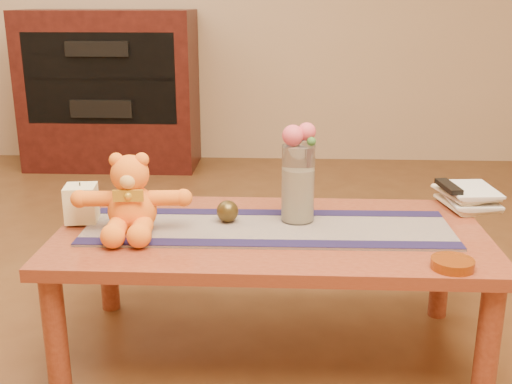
{
  "coord_description": "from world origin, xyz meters",
  "views": [
    {
      "loc": [
        0.04,
        -1.94,
        1.18
      ],
      "look_at": [
        -0.05,
        0.0,
        0.58
      ],
      "focal_mm": 44.19,
      "sensor_mm": 36.0,
      "label": 1
    }
  ],
  "objects_px": {
    "tv_remote": "(449,186)",
    "pillar_candle": "(81,203)",
    "glass_vase": "(298,184)",
    "amber_dish": "(452,264)",
    "teddy_bear": "(131,194)",
    "book_bottom": "(446,205)",
    "bronze_ball": "(228,211)"
  },
  "relations": [
    {
      "from": "amber_dish",
      "to": "bronze_ball",
      "type": "bearing_deg",
      "value": 153.35
    },
    {
      "from": "bronze_ball",
      "to": "amber_dish",
      "type": "distance_m",
      "value": 0.74
    },
    {
      "from": "glass_vase",
      "to": "tv_remote",
      "type": "xyz_separation_m",
      "value": [
        0.54,
        0.17,
        -0.05
      ]
    },
    {
      "from": "pillar_candle",
      "to": "glass_vase",
      "type": "xyz_separation_m",
      "value": [
        0.73,
        0.03,
        0.07
      ]
    },
    {
      "from": "bronze_ball",
      "to": "amber_dish",
      "type": "relative_size",
      "value": 0.61
    },
    {
      "from": "glass_vase",
      "to": "book_bottom",
      "type": "relative_size",
      "value": 1.17
    },
    {
      "from": "teddy_bear",
      "to": "book_bottom",
      "type": "height_order",
      "value": "teddy_bear"
    },
    {
      "from": "tv_remote",
      "to": "amber_dish",
      "type": "relative_size",
      "value": 1.32
    },
    {
      "from": "amber_dish",
      "to": "pillar_candle",
      "type": "bearing_deg",
      "value": 164.35
    },
    {
      "from": "pillar_candle",
      "to": "amber_dish",
      "type": "distance_m",
      "value": 1.2
    },
    {
      "from": "glass_vase",
      "to": "bronze_ball",
      "type": "bearing_deg",
      "value": -173.94
    },
    {
      "from": "tv_remote",
      "to": "pillar_candle",
      "type": "bearing_deg",
      "value": -178.91
    },
    {
      "from": "amber_dish",
      "to": "tv_remote",
      "type": "bearing_deg",
      "value": 78.15
    },
    {
      "from": "teddy_bear",
      "to": "glass_vase",
      "type": "distance_m",
      "value": 0.55
    },
    {
      "from": "glass_vase",
      "to": "book_bottom",
      "type": "distance_m",
      "value": 0.58
    },
    {
      "from": "book_bottom",
      "to": "amber_dish",
      "type": "height_order",
      "value": "amber_dish"
    },
    {
      "from": "pillar_candle",
      "to": "amber_dish",
      "type": "bearing_deg",
      "value": -15.65
    },
    {
      "from": "bronze_ball",
      "to": "amber_dish",
      "type": "bearing_deg",
      "value": -26.65
    },
    {
      "from": "pillar_candle",
      "to": "book_bottom",
      "type": "bearing_deg",
      "value": 9.56
    },
    {
      "from": "amber_dish",
      "to": "book_bottom",
      "type": "bearing_deg",
      "value": 78.51
    },
    {
      "from": "teddy_bear",
      "to": "amber_dish",
      "type": "relative_size",
      "value": 2.95
    },
    {
      "from": "glass_vase",
      "to": "pillar_candle",
      "type": "bearing_deg",
      "value": -177.27
    },
    {
      "from": "pillar_candle",
      "to": "tv_remote",
      "type": "bearing_deg",
      "value": 9.11
    },
    {
      "from": "teddy_bear",
      "to": "glass_vase",
      "type": "xyz_separation_m",
      "value": [
        0.53,
        0.11,
        0.01
      ]
    },
    {
      "from": "pillar_candle",
      "to": "bronze_ball",
      "type": "relative_size",
      "value": 1.66
    },
    {
      "from": "bronze_ball",
      "to": "tv_remote",
      "type": "height_order",
      "value": "tv_remote"
    },
    {
      "from": "pillar_candle",
      "to": "glass_vase",
      "type": "height_order",
      "value": "glass_vase"
    },
    {
      "from": "pillar_candle",
      "to": "amber_dish",
      "type": "xyz_separation_m",
      "value": [
        1.16,
        -0.32,
        -0.06
      ]
    },
    {
      "from": "pillar_candle",
      "to": "tv_remote",
      "type": "distance_m",
      "value": 1.28
    },
    {
      "from": "book_bottom",
      "to": "tv_remote",
      "type": "relative_size",
      "value": 1.39
    },
    {
      "from": "bronze_ball",
      "to": "teddy_bear",
      "type": "bearing_deg",
      "value": -163.47
    },
    {
      "from": "teddy_bear",
      "to": "glass_vase",
      "type": "bearing_deg",
      "value": 7.41
    }
  ]
}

